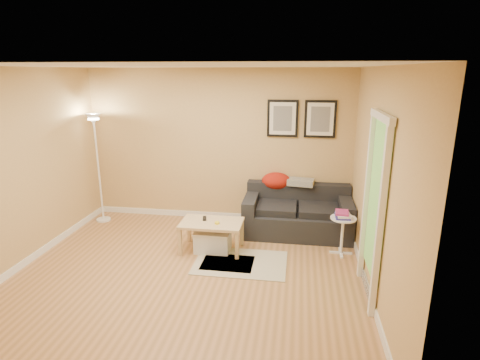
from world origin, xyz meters
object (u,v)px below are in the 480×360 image
(sofa, at_px, (297,211))
(coffee_table, at_px, (212,236))
(floor_lamp, at_px, (99,172))
(storage_bin, at_px, (213,240))
(side_table, at_px, (342,236))
(book_stack, at_px, (343,214))

(sofa, distance_m, coffee_table, 1.48)
(coffee_table, distance_m, floor_lamp, 2.42)
(storage_bin, height_order, floor_lamp, floor_lamp)
(storage_bin, bearing_deg, sofa, 34.77)
(sofa, height_order, floor_lamp, floor_lamp)
(side_table, xyz_separation_m, book_stack, (-0.01, 0.01, 0.32))
(sofa, xyz_separation_m, side_table, (0.64, -0.66, -0.10))
(book_stack, bearing_deg, sofa, 151.25)
(sofa, bearing_deg, book_stack, -45.78)
(side_table, relative_size, floor_lamp, 0.30)
(sofa, xyz_separation_m, coffee_table, (-1.22, -0.82, -0.15))
(book_stack, relative_size, floor_lamp, 0.14)
(storage_bin, relative_size, book_stack, 1.94)
(side_table, relative_size, book_stack, 2.08)
(sofa, height_order, side_table, sofa)
(storage_bin, relative_size, side_table, 0.93)
(coffee_table, bearing_deg, storage_bin, -39.82)
(book_stack, bearing_deg, storage_bin, -156.98)
(sofa, bearing_deg, coffee_table, -146.10)
(storage_bin, height_order, side_table, side_table)
(floor_lamp, bearing_deg, coffee_table, -21.83)
(sofa, height_order, book_stack, sofa)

